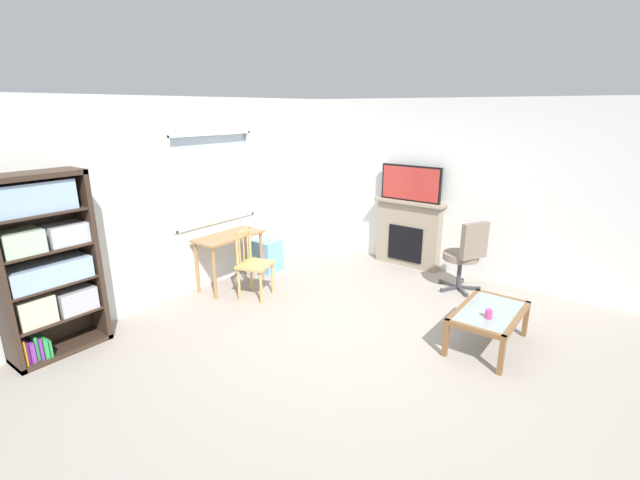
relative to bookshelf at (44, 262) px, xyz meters
name	(u,v)px	position (x,y,z in m)	size (l,w,h in m)	color
ground	(355,339)	(2.05, -2.32, -0.99)	(6.19, 6.13, 0.02)	#9E9389
wall_back_with_window	(195,198)	(2.03, 0.24, 0.28)	(5.19, 0.15, 2.56)	silver
wall_right	(454,189)	(4.71, -2.32, 0.30)	(0.12, 5.33, 2.56)	silver
bookshelf	(44,262)	(0.00, 0.00, 0.00)	(0.90, 0.38, 1.86)	#38281E
desk_under_window	(229,244)	(2.27, -0.11, -0.36)	(0.97, 0.45, 0.75)	#A37547
wooden_chair	(253,263)	(2.20, -0.62, -0.51)	(0.52, 0.51, 0.90)	tan
plastic_drawer_unit	(267,255)	(3.04, -0.06, -0.74)	(0.35, 0.40, 0.48)	#72ADDB
fireplace	(408,233)	(4.55, -1.70, -0.45)	(0.26, 1.13, 1.05)	gray
tv	(411,183)	(4.53, -1.70, 0.35)	(0.06, 0.97, 0.54)	black
office_chair	(466,253)	(4.06, -2.79, -0.42)	(0.60, 0.62, 1.00)	#7A6B5B
coffee_table	(489,315)	(2.78, -3.51, -0.63)	(0.98, 0.59, 0.41)	#8C9E99
sippy_cup	(489,314)	(2.60, -3.55, -0.53)	(0.07, 0.07, 0.09)	#DB3D84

